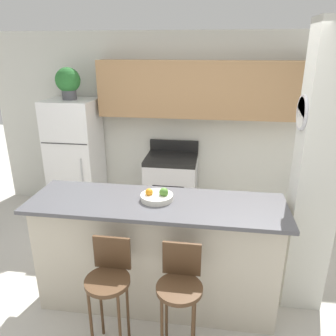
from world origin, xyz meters
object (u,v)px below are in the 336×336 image
at_px(bar_stool_left, 109,281).
at_px(fruit_bowl, 157,196).
at_px(potted_plant_on_fridge, 68,82).
at_px(bar_stool_right, 180,288).
at_px(stove_range, 171,187).
at_px(refrigerator, 76,158).

xyz_separation_m(bar_stool_left, fruit_bowl, (0.28, 0.59, 0.47)).
distance_m(potted_plant_on_fridge, fruit_bowl, 2.39).
bearing_deg(bar_stool_left, potted_plant_on_fridge, 118.34).
xyz_separation_m(bar_stool_right, potted_plant_on_fridge, (-1.77, 2.26, 1.27)).
xyz_separation_m(stove_range, bar_stool_left, (-0.17, -2.28, 0.17)).
height_order(bar_stool_left, fruit_bowl, fruit_bowl).
bearing_deg(refrigerator, stove_range, 0.57).
bearing_deg(bar_stool_right, refrigerator, 128.05).
distance_m(bar_stool_right, potted_plant_on_fridge, 3.15).
xyz_separation_m(potted_plant_on_fridge, fruit_bowl, (1.50, -1.68, -0.81)).
bearing_deg(refrigerator, bar_stool_right, -51.95).
distance_m(refrigerator, bar_stool_right, 2.88).
xyz_separation_m(bar_stool_left, bar_stool_right, (0.55, 0.00, 0.00)).
relative_size(bar_stool_left, potted_plant_on_fridge, 2.24).
xyz_separation_m(bar_stool_left, potted_plant_on_fridge, (-1.22, 2.26, 1.27)).
bearing_deg(potted_plant_on_fridge, stove_range, 0.57).
xyz_separation_m(refrigerator, stove_range, (1.40, 0.01, -0.37)).
distance_m(stove_range, bar_stool_right, 2.32).
xyz_separation_m(refrigerator, bar_stool_right, (1.77, -2.26, -0.20)).
xyz_separation_m(refrigerator, bar_stool_left, (1.22, -2.26, -0.20)).
xyz_separation_m(stove_range, fruit_bowl, (0.10, -1.69, 0.64)).
relative_size(bar_stool_right, potted_plant_on_fridge, 2.24).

